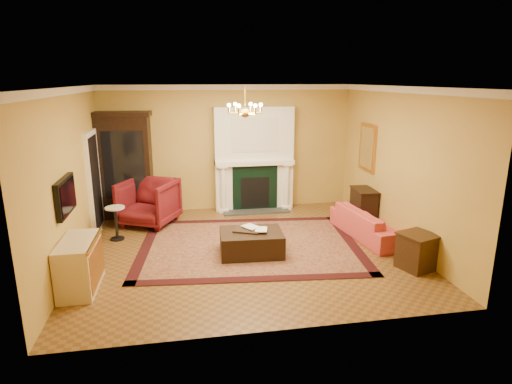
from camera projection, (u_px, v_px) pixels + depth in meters
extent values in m
cube|color=brown|center=(246.00, 250.00, 8.11)|extent=(6.00, 5.50, 0.02)
cube|color=white|center=(245.00, 86.00, 7.34)|extent=(6.00, 5.50, 0.02)
cube|color=gold|center=(228.00, 148.00, 10.35)|extent=(6.00, 0.02, 3.00)
cube|color=gold|center=(280.00, 220.00, 5.10)|extent=(6.00, 0.02, 3.00)
cube|color=gold|center=(70.00, 178.00, 7.22)|extent=(0.02, 5.50, 3.00)
cube|color=gold|center=(400.00, 166.00, 8.23)|extent=(0.02, 5.50, 3.00)
cube|color=white|center=(254.00, 159.00, 10.36)|extent=(1.90, 0.32, 2.50)
cube|color=silver|center=(255.00, 135.00, 10.04)|extent=(1.10, 0.01, 0.80)
cube|color=black|center=(255.00, 189.00, 10.37)|extent=(1.10, 0.02, 1.10)
cube|color=black|center=(255.00, 193.00, 10.40)|extent=(0.70, 0.02, 0.75)
cube|color=#333333|center=(256.00, 211.00, 10.40)|extent=(1.60, 0.50, 0.04)
cube|color=white|center=(254.00, 162.00, 10.32)|extent=(1.90, 0.44, 0.10)
cylinder|color=white|center=(223.00, 188.00, 10.22)|extent=(0.14, 0.14, 1.18)
cylinder|color=white|center=(286.00, 186.00, 10.49)|extent=(0.14, 0.14, 1.18)
cube|color=silver|center=(228.00, 87.00, 9.94)|extent=(6.00, 0.08, 0.12)
cube|color=silver|center=(63.00, 91.00, 6.86)|extent=(0.08, 5.50, 0.12)
cube|color=silver|center=(404.00, 89.00, 7.86)|extent=(0.08, 5.50, 0.12)
cube|color=white|center=(94.00, 181.00, 8.96)|extent=(0.08, 1.05, 2.10)
cube|color=black|center=(96.00, 183.00, 8.98)|extent=(0.02, 0.85, 1.95)
cube|color=black|center=(65.00, 196.00, 6.70)|extent=(0.08, 0.95, 0.58)
cube|color=black|center=(68.00, 196.00, 6.71)|extent=(0.01, 0.85, 0.48)
cube|color=#C38732|center=(368.00, 147.00, 9.52)|extent=(0.05, 0.76, 1.05)
cube|color=white|center=(366.00, 147.00, 9.52)|extent=(0.01, 0.62, 0.90)
cylinder|color=gold|center=(245.00, 99.00, 7.39)|extent=(0.03, 0.03, 0.40)
sphere|color=gold|center=(245.00, 113.00, 7.46)|extent=(0.16, 0.16, 0.16)
sphere|color=#FFE5B2|center=(261.00, 105.00, 7.47)|extent=(0.07, 0.07, 0.07)
sphere|color=#FFE5B2|center=(251.00, 104.00, 7.68)|extent=(0.07, 0.07, 0.07)
sphere|color=#FFE5B2|center=(235.00, 104.00, 7.63)|extent=(0.07, 0.07, 0.07)
sphere|color=#FFE5B2|center=(229.00, 105.00, 7.37)|extent=(0.07, 0.07, 0.07)
sphere|color=#FFE5B2|center=(239.00, 106.00, 7.17)|extent=(0.07, 0.07, 0.07)
sphere|color=#FFE5B2|center=(255.00, 106.00, 7.21)|extent=(0.07, 0.07, 0.07)
cube|color=#410E0E|center=(250.00, 245.00, 8.29)|extent=(4.46, 3.52, 0.02)
cube|color=black|center=(126.00, 168.00, 9.78)|extent=(1.19, 0.60, 2.32)
imported|color=maroon|center=(148.00, 200.00, 9.36)|extent=(1.41, 1.38, 1.11)
cylinder|color=black|center=(118.00, 239.00, 8.59)|extent=(0.27, 0.27, 0.04)
cylinder|color=black|center=(116.00, 223.00, 8.51)|extent=(0.06, 0.06, 0.61)
cylinder|color=white|center=(115.00, 208.00, 8.42)|extent=(0.38, 0.38, 0.03)
cube|color=beige|center=(79.00, 265.00, 6.49)|extent=(0.51, 1.06, 0.79)
imported|color=#C7413F|center=(370.00, 219.00, 8.65)|extent=(0.83, 2.04, 0.77)
cube|color=#321F0D|center=(417.00, 252.00, 7.21)|extent=(0.65, 0.65, 0.59)
cube|color=black|center=(363.00, 207.00, 9.43)|extent=(0.43, 0.71, 0.77)
cube|color=black|center=(251.00, 243.00, 7.82)|extent=(1.17, 0.88, 0.42)
cube|color=black|center=(248.00, 230.00, 7.83)|extent=(0.58, 0.53, 0.03)
imported|color=gray|center=(246.00, 221.00, 7.78)|extent=(0.21, 0.15, 0.30)
imported|color=gray|center=(255.00, 222.00, 7.73)|extent=(0.21, 0.07, 0.29)
cylinder|color=gray|center=(233.00, 159.00, 10.21)|extent=(0.10, 0.10, 0.08)
cone|color=#0E3610|center=(233.00, 151.00, 10.16)|extent=(0.15, 0.15, 0.31)
cylinder|color=gray|center=(281.00, 158.00, 10.40)|extent=(0.10, 0.10, 0.09)
cone|color=#0E3610|center=(281.00, 149.00, 10.35)|extent=(0.15, 0.15, 0.32)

